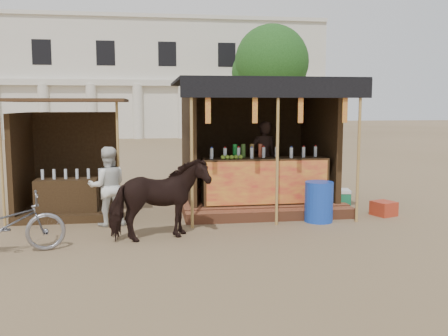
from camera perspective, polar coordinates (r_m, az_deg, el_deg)
name	(u,v)px	position (r m, az deg, el deg)	size (l,w,h in m)	color
ground	(239,250)	(7.90, 1.78, -9.40)	(120.00, 120.00, 0.00)	#846B4C
main_stall	(257,161)	(11.13, 3.78, 0.85)	(3.60, 3.61, 2.78)	brown
secondary_stall	(62,173)	(10.92, -18.03, -0.54)	(2.40, 2.40, 2.38)	#382714
cow	(159,200)	(8.41, -7.40, -3.61)	(0.74, 1.63, 1.38)	black
motorbike	(4,225)	(8.27, -23.81, -5.95)	(0.62, 1.77, 0.93)	gray
bystander	(108,186)	(9.59, -13.16, -2.05)	(0.72, 0.56, 1.49)	white
blue_barrel	(319,202)	(9.87, 10.79, -3.81)	(0.55, 0.55, 0.78)	#1842B9
red_crate	(384,208)	(10.79, 17.79, -4.42)	(0.40, 0.42, 0.29)	#A9321C
cooler	(334,200)	(10.98, 12.50, -3.59)	(0.71, 0.55, 0.46)	#197347
background_building	(138,81)	(37.43, -9.79, 9.79)	(26.00, 7.45, 8.18)	silver
tree	(268,65)	(30.54, 5.05, 11.68)	(4.50, 4.40, 7.00)	#382314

